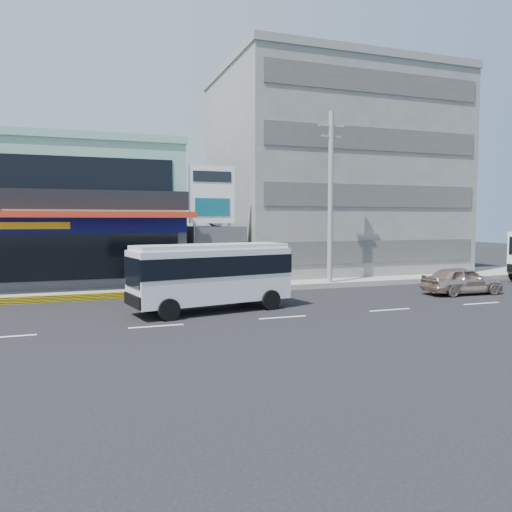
{
  "coord_description": "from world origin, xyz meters",
  "views": [
    {
      "loc": [
        -7.54,
        -18.14,
        3.86
      ],
      "look_at": [
        0.18,
        3.72,
        2.2
      ],
      "focal_mm": 35.0,
      "sensor_mm": 36.0,
      "label": 1
    }
  ],
  "objects_px": {
    "concrete_building": "(330,178)",
    "minibus": "(211,271)",
    "sedan": "(462,280)",
    "satellite_dish": "(213,225)",
    "billboard": "(212,201)",
    "shop_building": "(71,218)",
    "motorcycle_rider": "(157,285)",
    "utility_pole_near": "(331,198)"
  },
  "relations": [
    {
      "from": "concrete_building",
      "to": "minibus",
      "type": "xyz_separation_m",
      "value": [
        -12.32,
        -12.65,
        -5.3
      ]
    },
    {
      "from": "concrete_building",
      "to": "sedan",
      "type": "relative_size",
      "value": 3.74
    },
    {
      "from": "sedan",
      "to": "minibus",
      "type": "bearing_deg",
      "value": 92.92
    },
    {
      "from": "concrete_building",
      "to": "satellite_dish",
      "type": "bearing_deg",
      "value": -158.2
    },
    {
      "from": "concrete_building",
      "to": "sedan",
      "type": "xyz_separation_m",
      "value": [
        1.26,
        -12.3,
        -6.27
      ]
    },
    {
      "from": "concrete_building",
      "to": "minibus",
      "type": "relative_size",
      "value": 2.25
    },
    {
      "from": "satellite_dish",
      "to": "billboard",
      "type": "distance_m",
      "value": 2.31
    },
    {
      "from": "satellite_dish",
      "to": "minibus",
      "type": "relative_size",
      "value": 0.21
    },
    {
      "from": "satellite_dish",
      "to": "billboard",
      "type": "relative_size",
      "value": 0.22
    },
    {
      "from": "billboard",
      "to": "sedan",
      "type": "bearing_deg",
      "value": -28.95
    },
    {
      "from": "shop_building",
      "to": "minibus",
      "type": "distance_m",
      "value": 13.11
    },
    {
      "from": "billboard",
      "to": "motorcycle_rider",
      "type": "relative_size",
      "value": 3.39
    },
    {
      "from": "concrete_building",
      "to": "satellite_dish",
      "type": "height_order",
      "value": "concrete_building"
    },
    {
      "from": "minibus",
      "to": "motorcycle_rider",
      "type": "relative_size",
      "value": 3.48
    },
    {
      "from": "concrete_building",
      "to": "motorcycle_rider",
      "type": "height_order",
      "value": "concrete_building"
    },
    {
      "from": "concrete_building",
      "to": "shop_building",
      "type": "bearing_deg",
      "value": -176.65
    },
    {
      "from": "satellite_dish",
      "to": "billboard",
      "type": "height_order",
      "value": "billboard"
    },
    {
      "from": "billboard",
      "to": "utility_pole_near",
      "type": "distance_m",
      "value": 6.75
    },
    {
      "from": "satellite_dish",
      "to": "motorcycle_rider",
      "type": "xyz_separation_m",
      "value": [
        -4.0,
        -4.37,
        -2.9
      ]
    },
    {
      "from": "satellite_dish",
      "to": "sedan",
      "type": "bearing_deg",
      "value": -36.42
    },
    {
      "from": "billboard",
      "to": "sedan",
      "type": "xyz_separation_m",
      "value": [
        11.76,
        -6.5,
        -4.2
      ]
    },
    {
      "from": "satellite_dish",
      "to": "utility_pole_near",
      "type": "distance_m",
      "value": 7.17
    },
    {
      "from": "billboard",
      "to": "minibus",
      "type": "xyz_separation_m",
      "value": [
        -1.82,
        -6.85,
        -3.23
      ]
    },
    {
      "from": "sedan",
      "to": "motorcycle_rider",
      "type": "xyz_separation_m",
      "value": [
        -15.26,
        3.93,
        -0.06
      ]
    },
    {
      "from": "shop_building",
      "to": "sedan",
      "type": "bearing_deg",
      "value": -30.29
    },
    {
      "from": "shop_building",
      "to": "billboard",
      "type": "relative_size",
      "value": 1.8
    },
    {
      "from": "billboard",
      "to": "motorcycle_rider",
      "type": "bearing_deg",
      "value": -143.68
    },
    {
      "from": "shop_building",
      "to": "utility_pole_near",
      "type": "height_order",
      "value": "utility_pole_near"
    },
    {
      "from": "shop_building",
      "to": "billboard",
      "type": "bearing_deg",
      "value": -32.32
    },
    {
      "from": "shop_building",
      "to": "motorcycle_rider",
      "type": "bearing_deg",
      "value": -61.34
    },
    {
      "from": "utility_pole_near",
      "to": "motorcycle_rider",
      "type": "bearing_deg",
      "value": -175.58
    },
    {
      "from": "shop_building",
      "to": "minibus",
      "type": "relative_size",
      "value": 1.75
    },
    {
      "from": "shop_building",
      "to": "billboard",
      "type": "xyz_separation_m",
      "value": [
        7.5,
        -4.75,
        0.93
      ]
    },
    {
      "from": "sedan",
      "to": "motorcycle_rider",
      "type": "bearing_deg",
      "value": 77.03
    },
    {
      "from": "billboard",
      "to": "motorcycle_rider",
      "type": "distance_m",
      "value": 6.08
    },
    {
      "from": "shop_building",
      "to": "satellite_dish",
      "type": "distance_m",
      "value": 8.54
    },
    {
      "from": "utility_pole_near",
      "to": "motorcycle_rider",
      "type": "xyz_separation_m",
      "value": [
        -10.0,
        -0.77,
        -4.48
      ]
    },
    {
      "from": "shop_building",
      "to": "motorcycle_rider",
      "type": "relative_size",
      "value": 6.09
    },
    {
      "from": "shop_building",
      "to": "utility_pole_near",
      "type": "xyz_separation_m",
      "value": [
        14.0,
        -6.55,
        1.15
      ]
    },
    {
      "from": "billboard",
      "to": "minibus",
      "type": "height_order",
      "value": "billboard"
    },
    {
      "from": "satellite_dish",
      "to": "motorcycle_rider",
      "type": "height_order",
      "value": "satellite_dish"
    },
    {
      "from": "billboard",
      "to": "motorcycle_rider",
      "type": "xyz_separation_m",
      "value": [
        -3.5,
        -2.57,
        -4.26
      ]
    }
  ]
}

